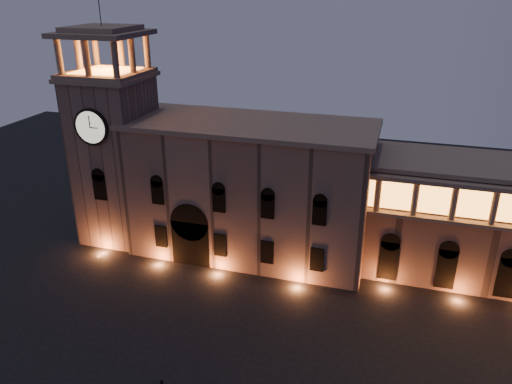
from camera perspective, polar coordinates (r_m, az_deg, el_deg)
ground at (r=50.32m, az=-6.22°, el=-18.69°), size 160.00×160.00×0.00m
government_building at (r=63.89m, az=-0.74°, el=0.31°), size 30.80×12.80×17.60m
clock_tower at (r=69.29m, az=-15.75°, el=4.54°), size 9.80×9.80×32.40m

